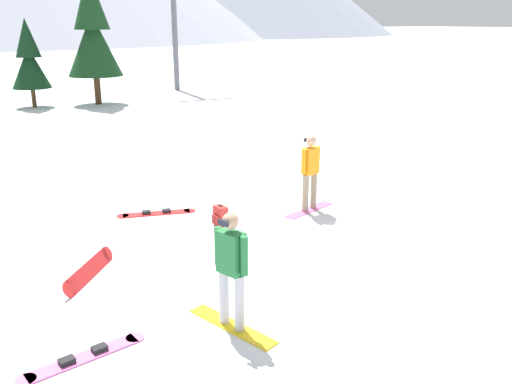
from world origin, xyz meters
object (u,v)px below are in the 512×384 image
at_px(pine_tree_twin, 93,33).
at_px(pine_tree_leaning, 29,59).
at_px(loose_snowboard_far_spare, 89,270).
at_px(snowboarder_midground, 310,171).
at_px(backpack_red, 220,216).
at_px(loose_snowboard_near_right, 84,357).
at_px(loose_snowboard_near_left, 157,213).
at_px(snowboarder_foreground, 231,268).

xyz_separation_m(pine_tree_twin, pine_tree_leaning, (-3.25, 0.42, -1.30)).
relative_size(loose_snowboard_far_spare, pine_tree_leaning, 0.32).
distance_m(snowboarder_midground, pine_tree_leaning, 21.02).
height_order(loose_snowboard_far_spare, backpack_red, backpack_red).
xyz_separation_m(snowboarder_midground, loose_snowboard_near_right, (-5.93, -3.66, -0.94)).
height_order(loose_snowboard_near_right, backpack_red, backpack_red).
xyz_separation_m(snowboarder_midground, pine_tree_leaning, (-3.99, 20.58, 1.50)).
xyz_separation_m(loose_snowboard_near_left, loose_snowboard_far_spare, (-2.06, -2.66, 0.12)).
relative_size(loose_snowboard_near_left, loose_snowboard_near_right, 1.04).
distance_m(loose_snowboard_near_right, pine_tree_leaning, 24.44).
xyz_separation_m(backpack_red, pine_tree_leaning, (-1.70, 20.51, 2.25)).
bearing_deg(pine_tree_twin, snowboarder_midground, -87.88).
bearing_deg(snowboarder_foreground, backpack_red, 68.61).
distance_m(loose_snowboard_far_spare, pine_tree_leaning, 21.97).
xyz_separation_m(snowboarder_midground, loose_snowboard_near_left, (-3.33, 1.44, -0.95)).
xyz_separation_m(snowboarder_foreground, loose_snowboard_far_spare, (-1.55, 2.65, -0.81)).
bearing_deg(snowboarder_foreground, loose_snowboard_near_right, 174.50).
bearing_deg(loose_snowboard_far_spare, loose_snowboard_near_right, -102.66).
relative_size(snowboarder_foreground, snowboarder_midground, 0.99).
height_order(snowboarder_foreground, backpack_red, snowboarder_foreground).
bearing_deg(snowboarder_foreground, snowboarder_midground, 45.23).
relative_size(loose_snowboard_far_spare, pine_tree_twin, 0.21).
bearing_deg(loose_snowboard_near_left, pine_tree_twin, 82.15).
distance_m(snowboarder_foreground, pine_tree_twin, 24.39).
bearing_deg(loose_snowboard_near_right, loose_snowboard_far_spare, 77.34).
bearing_deg(pine_tree_twin, loose_snowboard_near_left, -97.85).
distance_m(loose_snowboard_far_spare, backpack_red, 3.35).
relative_size(snowboarder_foreground, loose_snowboard_far_spare, 1.23).
height_order(loose_snowboard_near_left, backpack_red, backpack_red).
distance_m(loose_snowboard_near_left, backpack_red, 1.73).
xyz_separation_m(loose_snowboard_far_spare, pine_tree_twin, (4.64, 21.38, 3.63)).
distance_m(snowboarder_midground, pine_tree_twin, 20.37).
bearing_deg(snowboarder_foreground, pine_tree_leaning, 90.38).
relative_size(snowboarder_midground, pine_tree_leaning, 0.40).
height_order(snowboarder_midground, loose_snowboard_far_spare, snowboarder_midground).
distance_m(snowboarder_foreground, snowboarder_midground, 5.44).
bearing_deg(snowboarder_foreground, pine_tree_twin, 82.68).
bearing_deg(pine_tree_twin, snowboarder_foreground, -97.32).
relative_size(loose_snowboard_far_spare, backpack_red, 3.10).
bearing_deg(pine_tree_leaning, backpack_red, -85.26).
relative_size(pine_tree_twin, pine_tree_leaning, 1.53).
bearing_deg(snowboarder_midground, loose_snowboard_near_left, 156.53).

